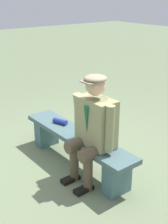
{
  "coord_description": "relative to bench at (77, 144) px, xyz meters",
  "views": [
    {
      "loc": [
        -2.79,
        2.08,
        2.15
      ],
      "look_at": [
        -0.15,
        0.0,
        0.8
      ],
      "focal_mm": 48.61,
      "sensor_mm": 36.0,
      "label": 1
    }
  ],
  "objects": [
    {
      "name": "ground_plane",
      "position": [
        0.0,
        0.0,
        -0.31
      ],
      "size": [
        30.0,
        30.0,
        0.0
      ],
      "primitive_type": "plane",
      "color": "#657454"
    },
    {
      "name": "bench",
      "position": [
        0.0,
        0.0,
        0.0
      ],
      "size": [
        1.89,
        0.37,
        0.45
      ],
      "color": "#445F62",
      "rests_on": "ground"
    },
    {
      "name": "seated_man",
      "position": [
        -0.38,
        0.05,
        0.41
      ],
      "size": [
        0.63,
        0.54,
        1.31
      ],
      "color": "#8B8B5F",
      "rests_on": "ground"
    },
    {
      "name": "rolled_magazine",
      "position": [
        0.4,
        -0.01,
        0.18
      ],
      "size": [
        0.22,
        0.14,
        0.07
      ],
      "primitive_type": "cylinder",
      "rotation": [
        0.0,
        1.57,
        0.33
      ],
      "color": "navy",
      "rests_on": "bench"
    }
  ]
}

